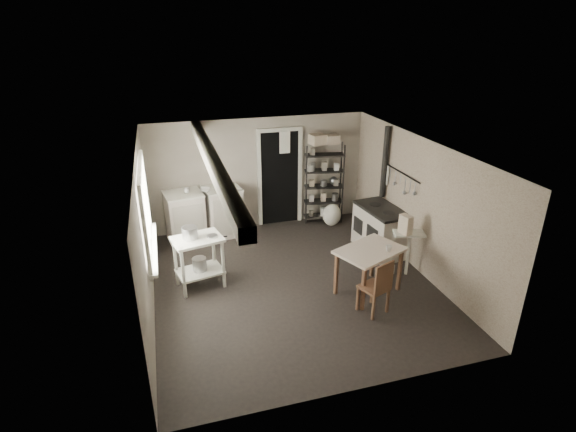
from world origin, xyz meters
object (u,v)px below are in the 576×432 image
object	(u,v)px
work_table	(368,271)
chair	(374,283)
stockpot	(190,235)
stove	(380,229)
flour_sack	(332,215)
base_cabinets	(205,216)
shelf_rack	(324,180)
prep_table	(199,264)

from	to	relation	value
work_table	chair	bearing A→B (deg)	-107.08
work_table	chair	distance (m)	0.54
stockpot	stove	bearing A→B (deg)	5.05
work_table	flour_sack	size ratio (longest dim) A/B	2.10
chair	flour_sack	bearing A→B (deg)	58.54
flour_sack	stove	bearing A→B (deg)	-71.43
flour_sack	stockpot	bearing A→B (deg)	-151.81
base_cabinets	work_table	distance (m)	3.58
stove	flour_sack	distance (m)	1.42
base_cabinets	work_table	bearing A→B (deg)	-59.49
stove	work_table	world-z (taller)	stove
stockpot	shelf_rack	bearing A→B (deg)	33.11
prep_table	work_table	xyz separation A→B (m)	(2.57, -0.93, -0.02)
base_cabinets	chair	size ratio (longest dim) A/B	1.73
stockpot	chair	distance (m)	2.94
chair	flour_sack	size ratio (longest dim) A/B	1.85
shelf_rack	stove	xyz separation A→B (m)	(0.54, -1.63, -0.51)
prep_table	shelf_rack	world-z (taller)	shelf_rack
shelf_rack	chair	distance (m)	3.46
base_cabinets	shelf_rack	distance (m)	2.62
base_cabinets	work_table	size ratio (longest dim) A/B	1.52
stove	chair	bearing A→B (deg)	-125.52
stove	work_table	xyz separation A→B (m)	(-0.84, -1.26, -0.06)
flour_sack	work_table	bearing A→B (deg)	-98.67
stove	stockpot	bearing A→B (deg)	178.95
shelf_rack	flour_sack	distance (m)	0.77
stockpot	base_cabinets	world-z (taller)	stockpot
stockpot	work_table	xyz separation A→B (m)	(2.67, -0.95, -0.56)
base_cabinets	shelf_rack	bearing A→B (deg)	-6.13
stockpot	work_table	bearing A→B (deg)	-19.67
prep_table	base_cabinets	world-z (taller)	base_cabinets
stove	work_table	distance (m)	1.52
shelf_rack	chair	xyz separation A→B (m)	(-0.46, -3.40, -0.46)
prep_table	stove	world-z (taller)	stove
prep_table	chair	bearing A→B (deg)	-30.87
prep_table	flour_sack	bearing A→B (deg)	29.36
stove	flour_sack	xyz separation A→B (m)	(-0.45, 1.33, -0.20)
work_table	chair	world-z (taller)	chair
stove	base_cabinets	bearing A→B (deg)	148.19
shelf_rack	stove	bearing A→B (deg)	-59.73
prep_table	chair	distance (m)	2.81
chair	flour_sack	world-z (taller)	chair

